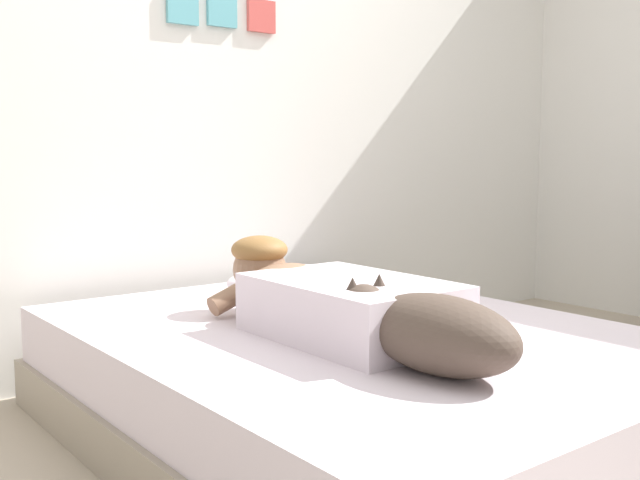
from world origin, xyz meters
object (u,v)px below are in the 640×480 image
at_px(bed, 355,385).
at_px(coffee_cup, 337,294).
at_px(pillow, 286,279).
at_px(dog, 429,331).
at_px(cell_phone, 464,359).
at_px(person_lying, 322,297).

xyz_separation_m(bed, coffee_cup, (0.20, 0.34, 0.22)).
distance_m(pillow, dog, 1.16).
bearing_deg(pillow, cell_phone, -100.06).
xyz_separation_m(pillow, dog, (-0.34, -1.11, 0.05)).
xyz_separation_m(dog, cell_phone, (0.14, -0.00, -0.10)).
bearing_deg(dog, cell_phone, -0.29).
xyz_separation_m(person_lying, coffee_cup, (0.29, 0.29, -0.07)).
distance_m(dog, cell_phone, 0.17).
relative_size(bed, coffee_cup, 16.59).
height_order(bed, dog, dog).
distance_m(coffee_cup, cell_phone, 0.84).
relative_size(bed, pillow, 3.99).
xyz_separation_m(bed, person_lying, (-0.09, 0.05, 0.29)).
xyz_separation_m(person_lying, dog, (-0.06, -0.52, -0.00)).
distance_m(person_lying, dog, 0.52).
bearing_deg(dog, bed, 71.90).
bearing_deg(coffee_cup, cell_phone, -104.84).
height_order(dog, cell_phone, dog).
relative_size(pillow, coffee_cup, 4.16).
distance_m(bed, cell_phone, 0.51).
relative_size(pillow, cell_phone, 3.71).
relative_size(bed, cell_phone, 14.81).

